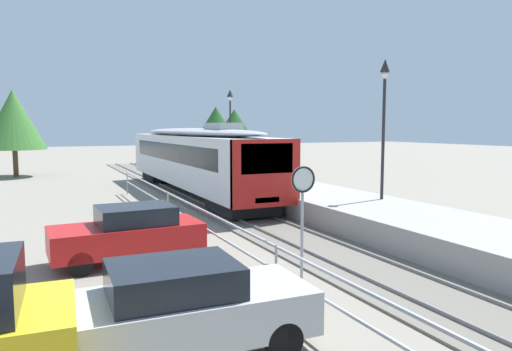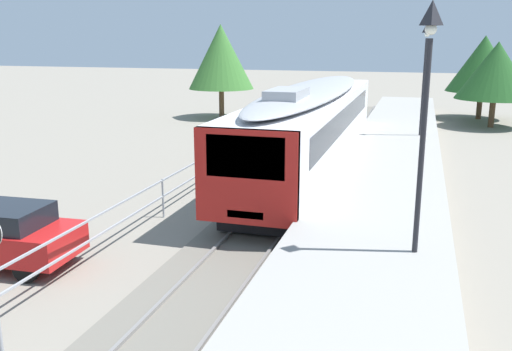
# 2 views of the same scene
# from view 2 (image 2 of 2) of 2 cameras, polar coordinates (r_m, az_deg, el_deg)

# --- Properties ---
(ground_plane) EXTENTS (160.00, 160.00, 0.00)m
(ground_plane) POSITION_cam_2_polar(r_m,az_deg,el_deg) (18.53, -7.30, -3.44)
(ground_plane) COLOR gray
(track_rails) EXTENTS (3.20, 60.00, 0.14)m
(track_rails) POSITION_cam_2_polar(r_m,az_deg,el_deg) (17.56, 1.73, -4.19)
(track_rails) COLOR #6B665B
(track_rails) RESTS_ON ground
(commuter_train) EXTENTS (2.82, 18.37, 3.74)m
(commuter_train) POSITION_cam_2_polar(r_m,az_deg,el_deg) (23.00, 5.73, 5.49)
(commuter_train) COLOR silver
(commuter_train) RESTS_ON track_rails
(station_platform) EXTENTS (3.90, 60.00, 0.90)m
(station_platform) POSITION_cam_2_polar(r_m,az_deg,el_deg) (16.95, 12.44, -3.73)
(station_platform) COLOR #999691
(station_platform) RESTS_ON ground
(platform_lamp_mid_platform) EXTENTS (0.34, 0.34, 5.35)m
(platform_lamp_mid_platform) POSITION_cam_2_polar(r_m,az_deg,el_deg) (12.07, 17.19, 9.16)
(platform_lamp_mid_platform) COLOR #232328
(platform_lamp_mid_platform) RESTS_ON station_platform
(platform_lamp_far_end) EXTENTS (0.34, 0.34, 5.35)m
(platform_lamp_far_end) POSITION_cam_2_polar(r_m,az_deg,el_deg) (27.89, 17.05, 11.55)
(platform_lamp_far_end) COLOR #232328
(platform_lamp_far_end) RESTS_ON station_platform
(tree_behind_carpark) EXTENTS (4.82, 4.82, 5.70)m
(tree_behind_carpark) POSITION_cam_2_polar(r_m,az_deg,el_deg) (41.66, 22.37, 10.60)
(tree_behind_carpark) COLOR brown
(tree_behind_carpark) RESTS_ON ground
(tree_behind_station_far) EXTENTS (4.54, 4.54, 6.46)m
(tree_behind_station_far) POSITION_cam_2_polar(r_m,az_deg,el_deg) (39.39, -3.63, 12.10)
(tree_behind_station_far) COLOR brown
(tree_behind_station_far) RESTS_ON ground
(tree_distant_left) EXTENTS (4.79, 4.79, 5.32)m
(tree_distant_left) POSITION_cam_2_polar(r_m,az_deg,el_deg) (37.99, 23.50, 9.88)
(tree_distant_left) COLOR brown
(tree_distant_left) RESTS_ON ground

